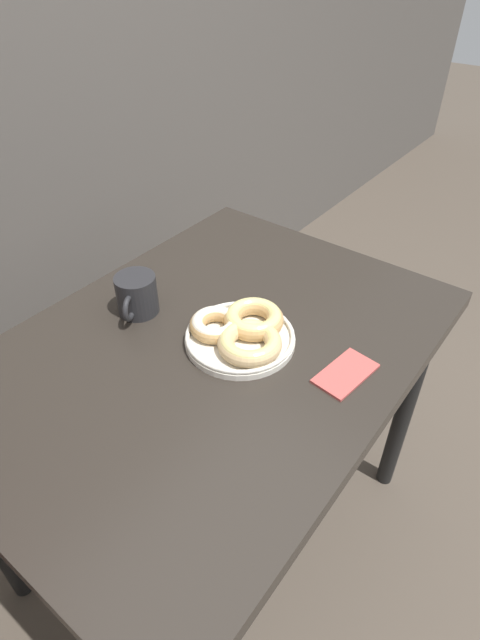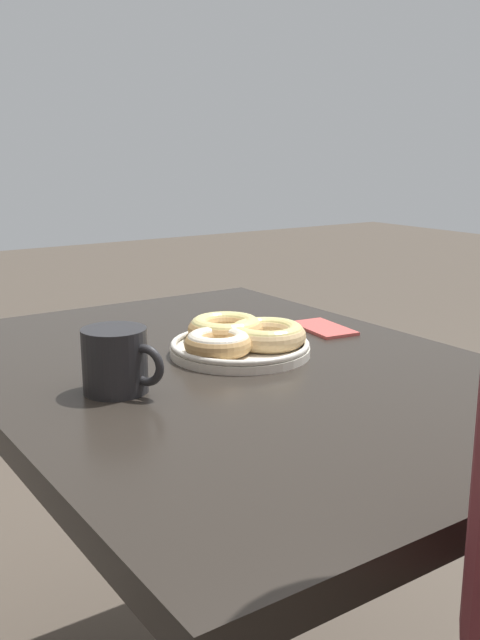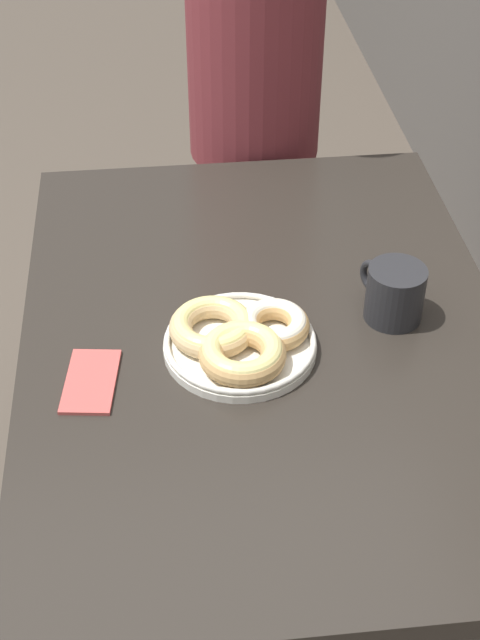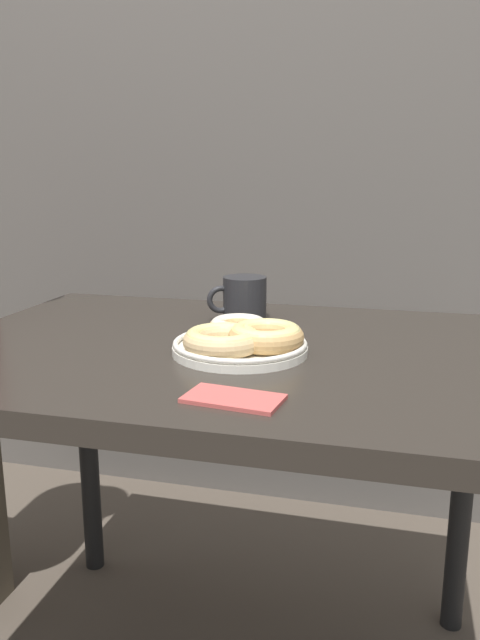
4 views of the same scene
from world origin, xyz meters
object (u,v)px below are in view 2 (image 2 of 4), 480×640
at_px(napkin, 323,328).
at_px(dining_table, 231,416).
at_px(coffee_mug, 116,360).
at_px(donut_plate, 239,338).

bearing_deg(napkin, dining_table, 108.23).
bearing_deg(coffee_mug, napkin, -77.50).
relative_size(dining_table, napkin, 7.43).
relative_size(donut_plate, napkin, 1.79).
xyz_separation_m(dining_table, donut_plate, (0.05, -0.05, 0.12)).
height_order(donut_plate, napkin, donut_plate).
bearing_deg(dining_table, coffee_mug, 94.49).
bearing_deg(napkin, donut_plate, 101.25).
distance_m(dining_table, donut_plate, 0.13).
relative_size(dining_table, donut_plate, 4.14).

